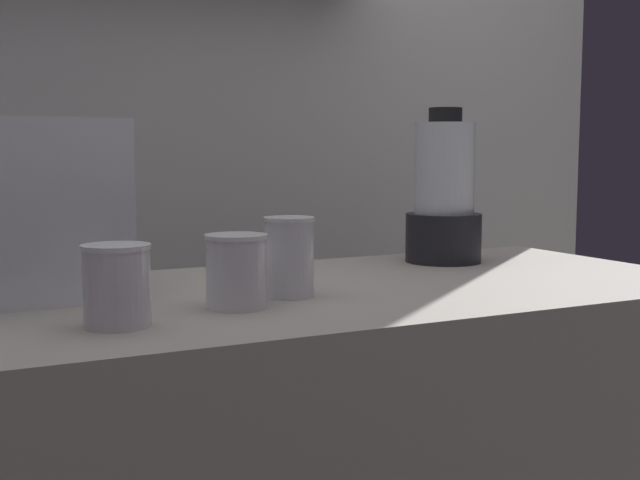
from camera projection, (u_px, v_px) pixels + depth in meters
back_wall_unit at (179, 96)px, 2.00m from camera, size 2.60×0.24×2.50m
carrot_display_bin at (24, 242)px, 1.26m from camera, size 0.29×0.24×0.28m
blender_pitcher at (444, 199)px, 1.66m from camera, size 0.16×0.16×0.32m
juice_cup_carrot_far_left at (117, 291)px, 1.05m from camera, size 0.09×0.09×0.11m
juice_cup_beet_left at (236, 275)px, 1.18m from camera, size 0.09×0.09×0.11m
juice_cup_orange_middle at (289, 260)px, 1.27m from camera, size 0.08×0.08×0.13m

